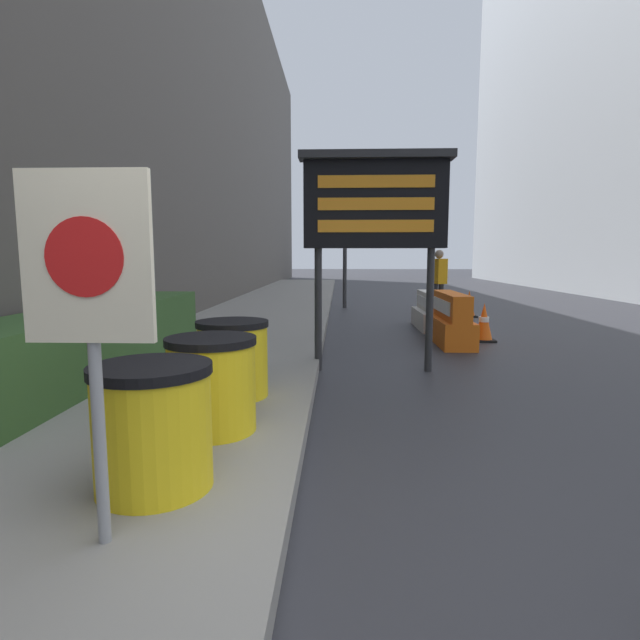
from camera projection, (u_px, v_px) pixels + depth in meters
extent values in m
plane|color=#2D2D33|center=(281.00, 588.00, 2.36)|extent=(120.00, 120.00, 0.00)
cube|color=#4C4742|center=(177.00, 39.00, 11.38)|extent=(0.40, 50.40, 12.98)
cube|color=#335628|center=(97.00, 339.00, 6.05)|extent=(0.90, 5.25, 0.79)
cylinder|color=yellow|center=(153.00, 431.00, 2.99)|extent=(0.69, 0.69, 0.70)
cylinder|color=black|center=(151.00, 369.00, 2.94)|extent=(0.72, 0.72, 0.06)
cylinder|color=yellow|center=(212.00, 388.00, 3.98)|extent=(0.69, 0.69, 0.70)
cylinder|color=black|center=(211.00, 341.00, 3.93)|extent=(0.72, 0.72, 0.06)
cylinder|color=yellow|center=(233.00, 362.00, 4.98)|extent=(0.69, 0.69, 0.70)
cylinder|color=black|center=(232.00, 324.00, 4.93)|extent=(0.72, 0.72, 0.06)
cylinder|color=gray|center=(97.00, 404.00, 2.37)|extent=(0.06, 0.06, 1.39)
cube|color=beige|center=(87.00, 257.00, 2.26)|extent=(0.60, 0.04, 0.78)
cylinder|color=red|center=(84.00, 257.00, 2.24)|extent=(0.36, 0.01, 0.36)
cylinder|color=#28282B|center=(318.00, 310.00, 6.76)|extent=(0.10, 0.10, 1.66)
cylinder|color=#28282B|center=(430.00, 311.00, 6.71)|extent=(0.10, 0.10, 1.66)
cube|color=black|center=(375.00, 205.00, 6.56)|extent=(1.88, 0.24, 1.13)
cube|color=#28282B|center=(376.00, 155.00, 6.41)|extent=(2.00, 0.34, 0.10)
cube|color=orange|center=(376.00, 181.00, 6.39)|extent=(1.50, 0.02, 0.16)
cube|color=orange|center=(376.00, 204.00, 6.43)|extent=(1.50, 0.02, 0.16)
cube|color=orange|center=(376.00, 226.00, 6.47)|extent=(1.50, 0.02, 0.16)
cube|color=orange|center=(450.00, 331.00, 8.94)|extent=(0.56, 1.76, 0.46)
cube|color=orange|center=(451.00, 306.00, 8.88)|extent=(0.33, 1.76, 0.46)
cube|color=white|center=(441.00, 306.00, 8.89)|extent=(0.02, 1.41, 0.23)
cube|color=silver|center=(431.00, 319.00, 10.84)|extent=(0.61, 1.69, 0.40)
cube|color=silver|center=(431.00, 301.00, 10.79)|extent=(0.37, 1.69, 0.40)
cube|color=white|center=(422.00, 301.00, 10.80)|extent=(0.02, 1.35, 0.20)
cube|color=black|center=(453.00, 314.00, 13.33)|extent=(0.34, 0.34, 0.04)
cone|color=#EA560F|center=(453.00, 303.00, 13.29)|extent=(0.27, 0.27, 0.57)
cylinder|color=white|center=(454.00, 302.00, 13.28)|extent=(0.16, 0.16, 0.08)
cube|color=black|center=(483.00, 340.00, 9.21)|extent=(0.40, 0.40, 0.04)
cone|color=#EA560F|center=(484.00, 321.00, 9.17)|extent=(0.32, 0.32, 0.67)
cylinder|color=white|center=(484.00, 319.00, 9.16)|extent=(0.18, 0.18, 0.09)
cube|color=black|center=(469.00, 316.00, 12.92)|extent=(0.38, 0.38, 0.04)
cone|color=#EA560F|center=(469.00, 303.00, 12.88)|extent=(0.31, 0.31, 0.64)
cylinder|color=white|center=(469.00, 302.00, 12.87)|extent=(0.18, 0.18, 0.09)
cylinder|color=#2D2D30|center=(345.00, 244.00, 14.98)|extent=(0.12, 0.12, 3.83)
cube|color=#23281E|center=(345.00, 193.00, 14.63)|extent=(0.28, 0.28, 0.84)
sphere|color=#360605|center=(345.00, 182.00, 14.44)|extent=(0.15, 0.15, 0.15)
sphere|color=gold|center=(345.00, 192.00, 14.48)|extent=(0.15, 0.15, 0.15)
sphere|color=black|center=(345.00, 202.00, 14.51)|extent=(0.15, 0.15, 0.15)
cylinder|color=#333338|center=(435.00, 299.00, 13.32)|extent=(0.14, 0.14, 0.84)
cylinder|color=#333338|center=(441.00, 299.00, 13.31)|extent=(0.14, 0.14, 0.84)
cube|color=orange|center=(439.00, 271.00, 13.22)|extent=(0.40, 0.51, 0.66)
sphere|color=#826F5E|center=(439.00, 254.00, 13.16)|extent=(0.23, 0.23, 0.23)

